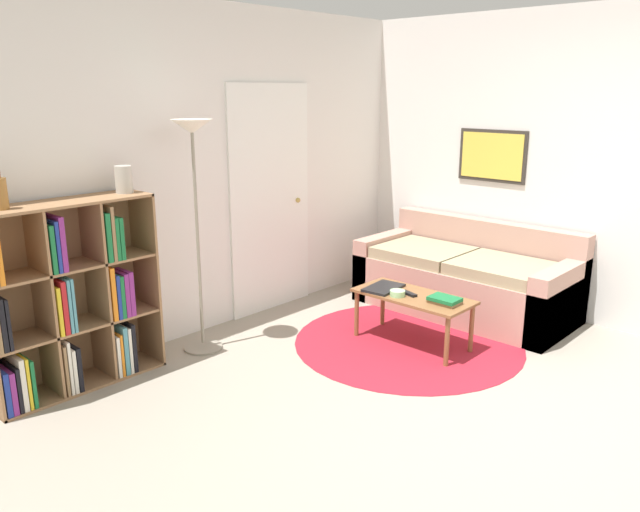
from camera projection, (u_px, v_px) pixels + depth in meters
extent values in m
plane|color=gray|center=(531.00, 447.00, 3.50)|extent=(14.00, 14.00, 0.00)
cube|color=silver|center=(213.00, 171.00, 5.01)|extent=(7.30, 0.05, 2.60)
cube|color=white|center=(270.00, 200.00, 5.48)|extent=(0.91, 0.02, 1.99)
sphere|color=tan|center=(298.00, 200.00, 5.70)|extent=(0.04, 0.04, 0.04)
cube|color=silver|center=(503.00, 162.00, 5.62)|extent=(0.05, 5.78, 2.60)
cube|color=#332D28|center=(492.00, 156.00, 5.64)|extent=(0.02, 0.66, 0.47)
cube|color=yellow|center=(492.00, 156.00, 5.63)|extent=(0.01, 0.60, 0.41)
cylinder|color=maroon|center=(408.00, 342.00, 4.93)|extent=(1.79, 1.79, 0.01)
cube|color=#936B47|center=(146.00, 278.00, 4.48)|extent=(0.02, 0.34, 1.26)
cube|color=#936B47|center=(61.00, 203.00, 3.93)|extent=(1.13, 0.34, 0.02)
cube|color=#936B47|center=(81.00, 382.00, 4.25)|extent=(1.13, 0.34, 0.02)
cube|color=#936B47|center=(60.00, 291.00, 4.19)|extent=(1.13, 0.02, 1.26)
cube|color=#936B47|center=(44.00, 303.00, 3.96)|extent=(0.02, 0.32, 1.22)
cube|color=#936B47|center=(97.00, 290.00, 4.22)|extent=(0.02, 0.32, 1.22)
cube|color=#936B47|center=(75.00, 325.00, 4.14)|extent=(1.10, 0.32, 0.02)
cube|color=#936B47|center=(68.00, 266.00, 4.03)|extent=(1.10, 0.32, 0.02)
cube|color=navy|center=(2.00, 392.00, 3.79)|extent=(0.03, 0.19, 0.29)
cube|color=#7F287A|center=(6.00, 389.00, 3.84)|extent=(0.03, 0.26, 0.28)
cube|color=black|center=(12.00, 386.00, 3.86)|extent=(0.02, 0.24, 0.29)
cube|color=silver|center=(16.00, 380.00, 3.88)|extent=(0.03, 0.27, 0.34)
cube|color=gold|center=(22.00, 379.00, 3.90)|extent=(0.02, 0.24, 0.34)
cube|color=#196B38|center=(26.00, 380.00, 3.92)|extent=(0.02, 0.24, 0.31)
cube|color=olive|center=(59.00, 367.00, 4.06)|extent=(0.02, 0.23, 0.34)
cube|color=silver|center=(63.00, 365.00, 4.07)|extent=(0.02, 0.22, 0.36)
cube|color=silver|center=(68.00, 368.00, 4.10)|extent=(0.02, 0.23, 0.30)
cube|color=black|center=(72.00, 365.00, 4.13)|extent=(0.03, 0.24, 0.31)
cube|color=silver|center=(112.00, 354.00, 4.32)|extent=(0.02, 0.21, 0.29)
cube|color=orange|center=(116.00, 353.00, 4.33)|extent=(0.02, 0.20, 0.30)
cube|color=teal|center=(118.00, 348.00, 4.36)|extent=(0.03, 0.24, 0.35)
cube|color=silver|center=(123.00, 347.00, 4.39)|extent=(0.02, 0.24, 0.33)
cube|color=black|center=(127.00, 345.00, 4.40)|extent=(0.03, 0.22, 0.35)
cube|color=black|center=(1.00, 321.00, 3.74)|extent=(0.02, 0.25, 0.32)
cube|color=gold|center=(52.00, 309.00, 3.96)|extent=(0.02, 0.24, 0.32)
cube|color=#B21E23|center=(58.00, 305.00, 3.98)|extent=(0.03, 0.23, 0.35)
cube|color=teal|center=(63.00, 304.00, 3.99)|extent=(0.02, 0.22, 0.35)
cube|color=teal|center=(67.00, 303.00, 4.01)|extent=(0.02, 0.21, 0.36)
cube|color=orange|center=(106.00, 292.00, 4.21)|extent=(0.03, 0.23, 0.37)
cube|color=navy|center=(110.00, 294.00, 4.25)|extent=(0.02, 0.26, 0.31)
cube|color=#196B38|center=(116.00, 295.00, 4.25)|extent=(0.03, 0.19, 0.30)
cube|color=#7F287A|center=(118.00, 292.00, 4.30)|extent=(0.03, 0.26, 0.31)
cube|color=#7F287A|center=(125.00, 292.00, 4.30)|extent=(0.03, 0.20, 0.31)
cube|color=#196B38|center=(45.00, 247.00, 3.86)|extent=(0.03, 0.26, 0.31)
cube|color=navy|center=(49.00, 245.00, 3.89)|extent=(0.02, 0.27, 0.33)
cube|color=#7F287A|center=(55.00, 242.00, 3.90)|extent=(0.03, 0.25, 0.35)
cube|color=#196B38|center=(100.00, 236.00, 4.12)|extent=(0.03, 0.26, 0.33)
cube|color=olive|center=(106.00, 232.00, 4.13)|extent=(0.02, 0.22, 0.37)
cube|color=#196B38|center=(110.00, 238.00, 4.15)|extent=(0.03, 0.21, 0.29)
cube|color=#196B38|center=(113.00, 236.00, 4.19)|extent=(0.03, 0.25, 0.28)
cylinder|color=gray|center=(203.00, 347.00, 4.83)|extent=(0.29, 0.29, 0.01)
cylinder|color=gray|center=(198.00, 239.00, 4.60)|extent=(0.02, 0.02, 1.64)
cone|color=white|center=(192.00, 126.00, 4.39)|extent=(0.29, 0.29, 0.10)
cube|color=tan|center=(464.00, 288.00, 5.58)|extent=(0.89, 1.87, 0.44)
cube|color=tan|center=(485.00, 261.00, 5.79)|extent=(0.16, 1.87, 0.78)
cube|color=tan|center=(559.00, 302.00, 5.00)|extent=(0.89, 0.16, 0.58)
cube|color=tan|center=(387.00, 262.00, 6.13)|extent=(0.89, 0.16, 0.58)
cube|color=tan|center=(502.00, 269.00, 5.20)|extent=(0.69, 0.76, 0.10)
cube|color=tan|center=(424.00, 252.00, 5.71)|extent=(0.69, 0.76, 0.10)
cube|color=brown|center=(413.00, 296.00, 4.81)|extent=(0.43, 0.92, 0.02)
cylinder|color=brown|center=(447.00, 342.00, 4.47)|extent=(0.04, 0.04, 0.38)
cylinder|color=brown|center=(357.00, 314.00, 5.02)|extent=(0.04, 0.04, 0.38)
cylinder|color=brown|center=(471.00, 328.00, 4.71)|extent=(0.04, 0.04, 0.38)
cylinder|color=brown|center=(383.00, 303.00, 5.27)|extent=(0.04, 0.04, 0.38)
cube|color=black|center=(384.00, 288.00, 4.95)|extent=(0.36, 0.26, 0.02)
cylinder|color=#9ED193|center=(397.00, 293.00, 4.78)|extent=(0.12, 0.12, 0.05)
cube|color=olive|center=(445.00, 302.00, 4.62)|extent=(0.16, 0.22, 0.02)
cube|color=#196B38|center=(445.00, 299.00, 4.61)|extent=(0.16, 0.22, 0.03)
cube|color=black|center=(409.00, 294.00, 4.81)|extent=(0.08, 0.15, 0.02)
cylinder|color=olive|center=(0.00, 194.00, 3.64)|extent=(0.08, 0.08, 0.19)
cylinder|color=#B7B2A8|center=(124.00, 179.00, 4.21)|extent=(0.12, 0.12, 0.19)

